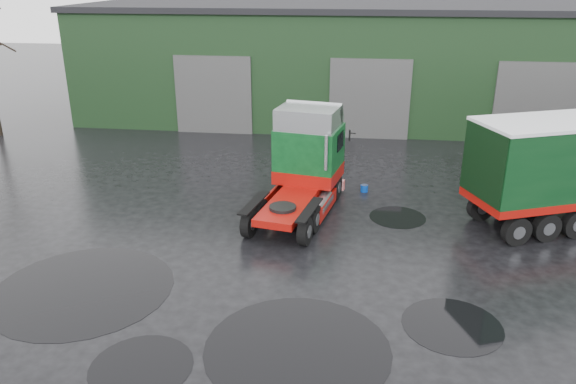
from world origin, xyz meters
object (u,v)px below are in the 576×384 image
object	(u,v)px
warehouse	(370,59)
tree_back_b	(479,33)
tree_back_a	(264,17)
hero_tractor	(296,167)
wash_bucket	(364,188)

from	to	relation	value
warehouse	tree_back_b	xyz separation A→B (m)	(8.00, 10.00, 0.59)
tree_back_a	tree_back_b	size ratio (longest dim) A/B	1.27
hero_tractor	wash_bucket	bearing A→B (deg)	59.05
warehouse	hero_tractor	size ratio (longest dim) A/B	5.62
hero_tractor	tree_back_b	bearing A→B (deg)	79.01
hero_tractor	wash_bucket	world-z (taller)	hero_tractor
tree_back_a	wash_bucket	bearing A→B (deg)	-71.62
hero_tractor	tree_back_a	bearing A→B (deg)	112.59
hero_tractor	tree_back_a	xyz separation A→B (m)	(-5.48, 26.29, 2.96)
hero_tractor	tree_back_a	distance (m)	27.02
warehouse	hero_tractor	bearing A→B (deg)	-98.78
hero_tractor	tree_back_b	world-z (taller)	tree_back_b
warehouse	tree_back_a	distance (m)	12.90
wash_bucket	hero_tractor	bearing A→B (deg)	-131.76
wash_bucket	tree_back_b	distance (m)	25.26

